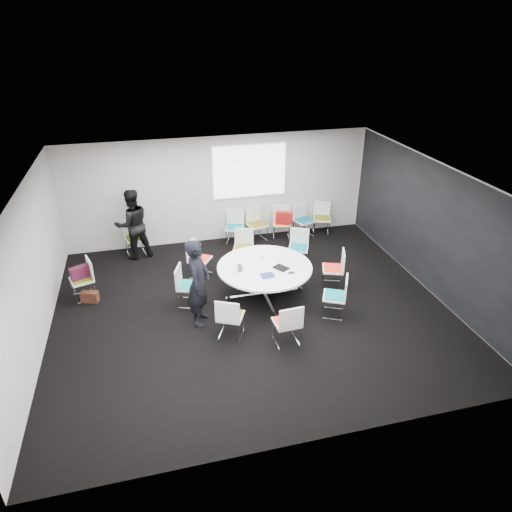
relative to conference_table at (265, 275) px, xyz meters
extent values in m
cube|color=black|center=(-0.39, -0.40, -0.53)|extent=(8.00, 7.00, 0.04)
cube|color=white|center=(-0.39, -0.40, 2.31)|extent=(8.00, 7.00, 0.04)
cube|color=#B9B4AE|center=(-0.39, 3.12, 0.89)|extent=(8.00, 0.04, 2.80)
cube|color=#B9B4AE|center=(-0.39, -3.92, 0.89)|extent=(8.00, 0.04, 2.80)
cube|color=#B9B4AE|center=(-4.41, -0.40, 0.89)|extent=(0.04, 7.00, 2.80)
cube|color=#B9B4AE|center=(3.63, -0.40, 0.89)|extent=(0.04, 7.00, 2.80)
cube|color=black|center=(3.60, -0.40, 0.89)|extent=(0.01, 6.94, 2.74)
cube|color=silver|center=(0.00, 0.00, -0.47)|extent=(0.90, 0.90, 0.08)
cylinder|color=silver|center=(0.00, 0.00, -0.15)|extent=(0.10, 0.10, 0.65)
cylinder|color=white|center=(0.00, 0.00, 0.20)|extent=(2.01, 2.01, 0.04)
cube|color=white|center=(0.41, 3.06, 1.34)|extent=(1.90, 0.03, 1.35)
cube|color=silver|center=(1.57, 0.01, -0.30)|extent=(0.54, 0.54, 0.42)
cube|color=white|center=(1.57, 0.01, -0.07)|extent=(0.57, 0.58, 0.04)
cube|color=red|center=(1.57, 0.01, -0.04)|extent=(0.49, 0.51, 0.03)
cube|color=white|center=(1.77, -0.06, 0.16)|extent=(0.19, 0.44, 0.42)
cube|color=silver|center=(1.16, 1.16, -0.30)|extent=(0.55, 0.55, 0.42)
cube|color=white|center=(1.16, 1.16, -0.07)|extent=(0.60, 0.59, 0.04)
cube|color=#076B7C|center=(1.16, 1.16, -0.04)|extent=(0.52, 0.51, 0.03)
cube|color=white|center=(1.25, 1.35, 0.16)|extent=(0.44, 0.22, 0.42)
cube|color=silver|center=(-0.13, 1.49, -0.30)|extent=(0.54, 0.54, 0.42)
cube|color=white|center=(-0.13, 1.49, -0.07)|extent=(0.58, 0.57, 0.04)
cube|color=olive|center=(-0.13, 1.49, -0.04)|extent=(0.50, 0.49, 0.03)
cube|color=white|center=(-0.06, 1.68, 0.16)|extent=(0.45, 0.19, 0.42)
cube|color=silver|center=(-1.23, 1.18, -0.30)|extent=(0.58, 0.58, 0.42)
cube|color=white|center=(-1.23, 1.18, -0.07)|extent=(0.62, 0.62, 0.04)
cube|color=red|center=(-1.23, 1.18, -0.04)|extent=(0.54, 0.54, 0.03)
cube|color=white|center=(-1.40, 1.30, 0.16)|extent=(0.28, 0.41, 0.42)
cube|color=silver|center=(-1.61, 0.07, -0.30)|extent=(0.53, 0.53, 0.42)
cube|color=white|center=(-1.61, 0.07, -0.07)|extent=(0.57, 0.58, 0.04)
cube|color=#0B8376|center=(-1.61, 0.07, -0.04)|extent=(0.49, 0.50, 0.03)
cube|color=white|center=(-1.81, 0.14, 0.16)|extent=(0.18, 0.45, 0.42)
cube|color=silver|center=(-0.99, -1.20, -0.30)|extent=(0.56, 0.56, 0.42)
cube|color=white|center=(-0.99, -1.20, -0.07)|extent=(0.61, 0.60, 0.04)
cube|color=olive|center=(-0.99, -1.20, -0.04)|extent=(0.53, 0.52, 0.03)
cube|color=white|center=(-1.08, -1.39, 0.16)|extent=(0.43, 0.23, 0.42)
cube|color=silver|center=(-0.02, -1.65, -0.30)|extent=(0.44, 0.44, 0.42)
cube|color=white|center=(-0.02, -1.65, -0.07)|extent=(0.48, 0.46, 0.04)
cube|color=red|center=(-0.02, -1.65, -0.04)|extent=(0.42, 0.40, 0.03)
cube|color=white|center=(-0.01, -1.86, 0.16)|extent=(0.46, 0.06, 0.42)
cube|color=silver|center=(1.17, -1.04, -0.30)|extent=(0.56, 0.56, 0.42)
cube|color=white|center=(1.17, -1.04, -0.07)|extent=(0.60, 0.61, 0.04)
cube|color=#087379|center=(1.17, -1.04, -0.04)|extent=(0.52, 0.53, 0.03)
cube|color=white|center=(1.36, -1.13, 0.16)|extent=(0.24, 0.43, 0.42)
cube|color=silver|center=(-0.09, 2.72, -0.30)|extent=(0.54, 0.54, 0.42)
cube|color=white|center=(-0.09, 2.72, -0.07)|extent=(0.58, 0.57, 0.04)
cube|color=#0B7E83|center=(-0.09, 2.72, -0.04)|extent=(0.51, 0.49, 0.03)
cube|color=white|center=(-0.02, 2.92, 0.16)|extent=(0.44, 0.19, 0.42)
cube|color=silver|center=(0.54, 2.75, -0.30)|extent=(0.52, 0.52, 0.42)
cube|color=white|center=(0.54, 2.75, -0.07)|extent=(0.57, 0.55, 0.04)
cube|color=brown|center=(0.54, 2.75, -0.04)|extent=(0.49, 0.48, 0.03)
cube|color=white|center=(0.48, 2.95, 0.16)|extent=(0.45, 0.17, 0.42)
cube|color=silver|center=(1.21, 2.72, -0.30)|extent=(0.51, 0.51, 0.42)
cube|color=white|center=(1.21, 2.72, -0.07)|extent=(0.55, 0.54, 0.04)
cube|color=red|center=(1.21, 2.72, -0.04)|extent=(0.48, 0.46, 0.03)
cube|color=white|center=(1.26, 2.92, 0.16)|extent=(0.46, 0.14, 0.42)
cube|color=silver|center=(1.86, 2.71, -0.30)|extent=(0.53, 0.53, 0.42)
cube|color=white|center=(1.86, 2.71, -0.07)|extent=(0.58, 0.57, 0.04)
cube|color=#096083|center=(1.86, 2.71, -0.04)|extent=(0.50, 0.49, 0.03)
cube|color=white|center=(1.79, 2.91, 0.16)|extent=(0.45, 0.18, 0.42)
cube|color=silver|center=(2.38, 2.73, -0.30)|extent=(0.53, 0.53, 0.42)
cube|color=white|center=(2.38, 2.73, -0.07)|extent=(0.58, 0.56, 0.04)
cube|color=olive|center=(2.38, 2.73, -0.04)|extent=(0.50, 0.49, 0.03)
cube|color=white|center=(2.45, 2.93, 0.16)|extent=(0.45, 0.18, 0.42)
cube|color=silver|center=(-3.80, 0.88, -0.30)|extent=(0.53, 0.53, 0.42)
cube|color=white|center=(-3.80, 0.88, -0.07)|extent=(0.56, 0.57, 0.04)
cube|color=#5E7215|center=(-3.80, 0.88, -0.04)|extent=(0.48, 0.50, 0.03)
cube|color=white|center=(-3.60, 0.95, 0.16)|extent=(0.17, 0.45, 0.42)
cube|color=silver|center=(-2.67, 2.71, -0.30)|extent=(0.50, 0.50, 0.42)
cube|color=white|center=(-2.67, 2.71, -0.07)|extent=(0.54, 0.52, 0.04)
cube|color=#5A6D16|center=(-2.67, 2.71, -0.04)|extent=(0.47, 0.45, 0.03)
cube|color=white|center=(-2.71, 2.91, 0.16)|extent=(0.46, 0.13, 0.42)
imported|color=black|center=(-1.48, -0.61, 0.38)|extent=(0.65, 0.77, 1.80)
imported|color=black|center=(-2.67, 2.56, 0.38)|extent=(1.02, 0.89, 1.78)
imported|color=#333338|center=(-0.50, 0.03, 0.23)|extent=(0.23, 0.33, 0.03)
cube|color=silver|center=(-0.61, -0.01, 0.35)|extent=(0.04, 0.30, 0.22)
cube|color=black|center=(0.31, -0.17, 0.23)|extent=(0.35, 0.37, 0.02)
cube|color=navy|center=(-0.05, -0.41, 0.23)|extent=(0.27, 0.22, 0.03)
cube|color=silver|center=(0.58, 0.29, 0.22)|extent=(0.36, 0.32, 0.00)
cube|color=silver|center=(0.60, 0.01, 0.22)|extent=(0.33, 0.26, 0.00)
cylinder|color=white|center=(0.03, 0.29, 0.26)|extent=(0.08, 0.08, 0.09)
cube|color=black|center=(0.46, -0.41, 0.22)|extent=(0.15, 0.08, 0.01)
cube|color=#491328|center=(-3.80, 0.88, 0.11)|extent=(0.42, 0.31, 0.28)
cube|color=#401F14|center=(-3.67, 0.68, -0.39)|extent=(0.39, 0.27, 0.24)
cube|color=#B01815|center=(1.21, 2.51, 0.19)|extent=(0.47, 0.33, 0.36)
camera|label=1|loc=(-2.24, -8.13, 4.90)|focal=32.00mm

